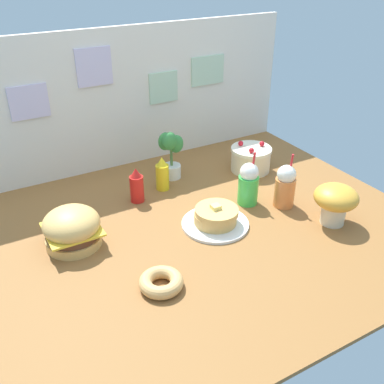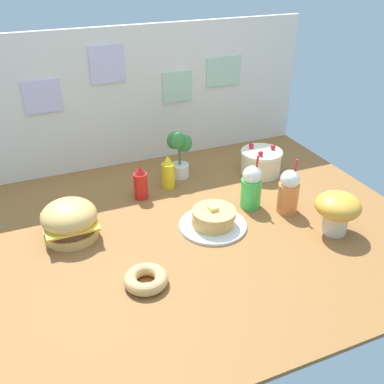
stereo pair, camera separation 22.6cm
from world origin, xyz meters
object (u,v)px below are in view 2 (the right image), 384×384
(burger, at_px, (70,220))
(donut_pink_glaze, at_px, (146,279))
(pancake_stack, at_px, (213,219))
(layer_cake, at_px, (261,162))
(ketchup_bottle, at_px, (141,183))
(mushroom_stool, at_px, (337,209))
(mustard_bottle, at_px, (168,173))
(orange_float_cup, at_px, (289,191))
(cream_soda_cup, at_px, (251,187))
(potted_plant, at_px, (179,152))

(burger, xyz_separation_m, donut_pink_glaze, (0.22, -0.47, -0.06))
(pancake_stack, xyz_separation_m, layer_cake, (0.52, 0.42, 0.03))
(ketchup_bottle, height_order, mushroom_stool, mushroom_stool)
(mustard_bottle, relative_size, donut_pink_glaze, 1.08)
(orange_float_cup, bearing_deg, cream_soda_cup, 143.00)
(cream_soda_cup, distance_m, donut_pink_glaze, 0.81)
(ketchup_bottle, distance_m, orange_float_cup, 0.79)
(burger, height_order, pancake_stack, burger)
(burger, height_order, potted_plant, potted_plant)
(cream_soda_cup, bearing_deg, orange_float_cup, -37.00)
(ketchup_bottle, distance_m, cream_soda_cup, 0.60)
(burger, xyz_separation_m, orange_float_cup, (1.09, -0.21, 0.03))
(mustard_bottle, distance_m, cream_soda_cup, 0.50)
(potted_plant, distance_m, mushroom_stool, 0.97)
(ketchup_bottle, distance_m, mushroom_stool, 1.03)
(burger, distance_m, mushroom_stool, 1.28)
(ketchup_bottle, distance_m, donut_pink_glaze, 0.73)
(burger, distance_m, donut_pink_glaze, 0.53)
(mustard_bottle, bearing_deg, burger, -155.26)
(potted_plant, xyz_separation_m, mushroom_stool, (0.48, -0.84, -0.03))
(layer_cake, relative_size, mushroom_stool, 1.13)
(mustard_bottle, xyz_separation_m, potted_plant, (0.11, 0.10, 0.07))
(mustard_bottle, relative_size, cream_soda_cup, 0.67)
(layer_cake, xyz_separation_m, ketchup_bottle, (-0.76, -0.00, 0.02))
(pancake_stack, relative_size, layer_cake, 1.36)
(donut_pink_glaze, bearing_deg, layer_cake, 36.04)
(layer_cake, xyz_separation_m, mustard_bottle, (-0.58, 0.05, 0.02))
(mushroom_stool, bearing_deg, pancake_stack, 152.83)
(layer_cake, distance_m, mustard_bottle, 0.58)
(mushroom_stool, bearing_deg, donut_pink_glaze, -179.43)
(potted_plant, bearing_deg, burger, -151.89)
(cream_soda_cup, height_order, orange_float_cup, same)
(ketchup_bottle, relative_size, mushroom_stool, 0.91)
(layer_cake, bearing_deg, donut_pink_glaze, -143.96)
(pancake_stack, relative_size, potted_plant, 1.11)
(mustard_bottle, xyz_separation_m, mushroom_stool, (0.59, -0.74, 0.04))
(orange_float_cup, bearing_deg, burger, 169.16)
(pancake_stack, distance_m, potted_plant, 0.59)
(layer_cake, relative_size, mustard_bottle, 1.25)
(cream_soda_cup, xyz_separation_m, mushroom_stool, (0.26, -0.37, 0.01))
(layer_cake, xyz_separation_m, potted_plant, (-0.47, 0.16, 0.09))
(pancake_stack, height_order, orange_float_cup, orange_float_cup)
(ketchup_bottle, relative_size, mustard_bottle, 1.00)
(cream_soda_cup, distance_m, potted_plant, 0.52)
(burger, relative_size, pancake_stack, 0.78)
(pancake_stack, relative_size, donut_pink_glaze, 1.83)
(ketchup_bottle, distance_m, potted_plant, 0.34)
(donut_pink_glaze, bearing_deg, burger, 115.34)
(ketchup_bottle, bearing_deg, potted_plant, 28.41)
(mustard_bottle, xyz_separation_m, orange_float_cup, (0.49, -0.49, 0.02))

